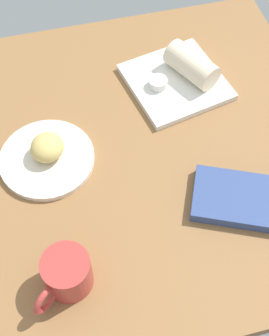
{
  "coord_description": "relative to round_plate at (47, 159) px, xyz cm",
  "views": [
    {
      "loc": [
        -6.75,
        -60.44,
        93.15
      ],
      "look_at": [
        6.65,
        -6.68,
        7.0
      ],
      "focal_mm": 50.58,
      "sensor_mm": 36.0,
      "label": 1
    }
  ],
  "objects": [
    {
      "name": "dining_table",
      "position": [
        11.55,
        -1.9,
        -2.7
      ],
      "size": [
        110.0,
        90.0,
        4.0
      ],
      "primitive_type": "cube",
      "color": "olive",
      "rests_on": "ground"
    },
    {
      "name": "square_plate",
      "position": [
        34.89,
        15.32,
        0.1
      ],
      "size": [
        26.72,
        26.72,
        1.6
      ],
      "primitive_type": "cube",
      "rotation": [
        0.0,
        0.0,
        0.21
      ],
      "color": "white",
      "rests_on": "dining_table"
    },
    {
      "name": "round_plate",
      "position": [
        0.0,
        0.0,
        0.0
      ],
      "size": [
        21.43,
        21.43,
        1.4
      ],
      "primitive_type": "cylinder",
      "color": "silver",
      "rests_on": "dining_table"
    },
    {
      "name": "book_stack",
      "position": [
        38.29,
        -20.59,
        0.63
      ],
      "size": [
        23.4,
        19.66,
        2.65
      ],
      "color": "#33477F",
      "rests_on": "dining_table"
    },
    {
      "name": "coffee_mug",
      "position": [
        -0.07,
        -29.2,
        3.77
      ],
      "size": [
        11.98,
        11.22,
        8.72
      ],
      "color": "#B23833",
      "rests_on": "dining_table"
    },
    {
      "name": "scone_pastry",
      "position": [
        0.65,
        0.75,
        3.24
      ],
      "size": [
        10.36,
        10.51,
        5.08
      ],
      "primitive_type": "ellipsoid",
      "rotation": [
        0.0,
        0.0,
        4.14
      ],
      "color": "tan",
      "rests_on": "round_plate"
    },
    {
      "name": "breakfast_wrap",
      "position": [
        38.87,
        16.06,
        4.26
      ],
      "size": [
        12.37,
        15.13,
        6.73
      ],
      "primitive_type": "cylinder",
      "rotation": [
        1.57,
        0.0,
        3.64
      ],
      "color": "beige",
      "rests_on": "square_plate"
    },
    {
      "name": "sauce_cup",
      "position": [
        29.91,
        14.4,
        2.08
      ],
      "size": [
        4.6,
        4.6,
        2.19
      ],
      "color": "silver",
      "rests_on": "square_plate"
    }
  ]
}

